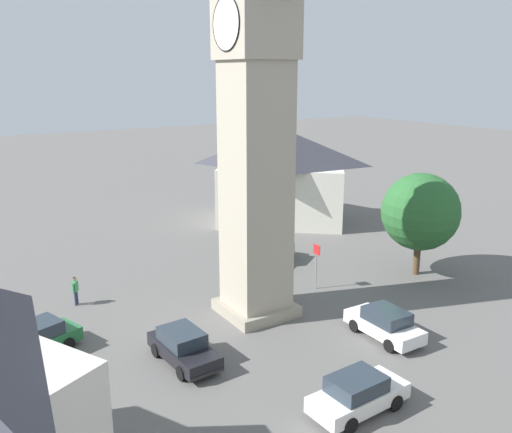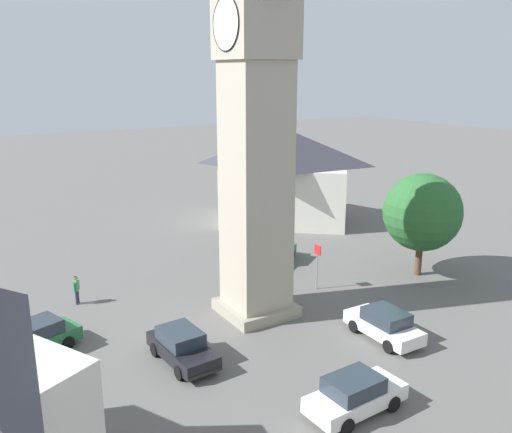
{
  "view_description": "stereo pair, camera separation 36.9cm",
  "coord_description": "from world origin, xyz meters",
  "px_view_note": "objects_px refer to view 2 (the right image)",
  "views": [
    {
      "loc": [
        23.16,
        -14.72,
        12.81
      ],
      "look_at": [
        0.0,
        0.0,
        5.48
      ],
      "focal_mm": 38.02,
      "sensor_mm": 36.0,
      "label": 1
    },
    {
      "loc": [
        23.35,
        -14.4,
        12.81
      ],
      "look_at": [
        0.0,
        0.0,
        5.48
      ],
      "focal_mm": 38.02,
      "sensor_mm": 36.0,
      "label": 2
    }
  ],
  "objects_px": {
    "car_black_far": "(182,346)",
    "road_sign": "(317,259)",
    "car_silver_kerb": "(384,324)",
    "car_red_corner": "(275,252)",
    "pedestrian": "(76,287)",
    "car_blue_kerb": "(355,394)",
    "clock_tower": "(256,47)",
    "car_white_side": "(35,338)",
    "building_shop_left": "(285,175)",
    "tree": "(422,212)"
  },
  "relations": [
    {
      "from": "car_black_far",
      "to": "pedestrian",
      "type": "relative_size",
      "value": 2.5
    },
    {
      "from": "car_blue_kerb",
      "to": "road_sign",
      "type": "height_order",
      "value": "road_sign"
    },
    {
      "from": "car_black_far",
      "to": "car_blue_kerb",
      "type": "bearing_deg",
      "value": 30.54
    },
    {
      "from": "pedestrian",
      "to": "road_sign",
      "type": "distance_m",
      "value": 14.09
    },
    {
      "from": "building_shop_left",
      "to": "tree",
      "type": "bearing_deg",
      "value": 0.1
    },
    {
      "from": "tree",
      "to": "road_sign",
      "type": "relative_size",
      "value": 2.39
    },
    {
      "from": "car_blue_kerb",
      "to": "tree",
      "type": "xyz_separation_m",
      "value": [
        -9.08,
        13.5,
        3.43
      ]
    },
    {
      "from": "pedestrian",
      "to": "building_shop_left",
      "type": "xyz_separation_m",
      "value": [
        -8.41,
        20.08,
        3.18
      ]
    },
    {
      "from": "car_silver_kerb",
      "to": "pedestrian",
      "type": "bearing_deg",
      "value": -135.77
    },
    {
      "from": "car_blue_kerb",
      "to": "car_black_far",
      "type": "xyz_separation_m",
      "value": [
        -7.02,
        -4.14,
        0.0
      ]
    },
    {
      "from": "car_blue_kerb",
      "to": "car_black_far",
      "type": "relative_size",
      "value": 0.99
    },
    {
      "from": "car_silver_kerb",
      "to": "building_shop_left",
      "type": "xyz_separation_m",
      "value": [
        -20.62,
        8.19,
        3.43
      ]
    },
    {
      "from": "clock_tower",
      "to": "car_black_far",
      "type": "bearing_deg",
      "value": -64.55
    },
    {
      "from": "clock_tower",
      "to": "car_silver_kerb",
      "type": "relative_size",
      "value": 5.74
    },
    {
      "from": "pedestrian",
      "to": "car_silver_kerb",
      "type": "bearing_deg",
      "value": 44.23
    },
    {
      "from": "pedestrian",
      "to": "building_shop_left",
      "type": "height_order",
      "value": "building_shop_left"
    },
    {
      "from": "car_silver_kerb",
      "to": "car_red_corner",
      "type": "distance_m",
      "value": 12.2
    },
    {
      "from": "car_black_far",
      "to": "pedestrian",
      "type": "bearing_deg",
      "value": -164.73
    },
    {
      "from": "car_red_corner",
      "to": "tree",
      "type": "xyz_separation_m",
      "value": [
        6.84,
        6.63,
        3.43
      ]
    },
    {
      "from": "car_red_corner",
      "to": "tree",
      "type": "relative_size",
      "value": 0.65
    },
    {
      "from": "car_silver_kerb",
      "to": "tree",
      "type": "bearing_deg",
      "value": 122.6
    },
    {
      "from": "pedestrian",
      "to": "tree",
      "type": "distance_m",
      "value": 21.51
    },
    {
      "from": "car_red_corner",
      "to": "building_shop_left",
      "type": "xyz_separation_m",
      "value": [
        -8.52,
        6.6,
        3.43
      ]
    },
    {
      "from": "car_red_corner",
      "to": "car_black_far",
      "type": "relative_size",
      "value": 1.03
    },
    {
      "from": "tree",
      "to": "car_blue_kerb",
      "type": "bearing_deg",
      "value": -56.09
    },
    {
      "from": "car_white_side",
      "to": "building_shop_left",
      "type": "height_order",
      "value": "building_shop_left"
    },
    {
      "from": "car_blue_kerb",
      "to": "building_shop_left",
      "type": "bearing_deg",
      "value": 151.13
    },
    {
      "from": "car_red_corner",
      "to": "car_white_side",
      "type": "height_order",
      "value": "same"
    },
    {
      "from": "pedestrian",
      "to": "clock_tower",
      "type": "bearing_deg",
      "value": 51.75
    },
    {
      "from": "car_red_corner",
      "to": "car_black_far",
      "type": "xyz_separation_m",
      "value": [
        8.9,
        -11.02,
        0.0
      ]
    },
    {
      "from": "clock_tower",
      "to": "road_sign",
      "type": "bearing_deg",
      "value": 100.87
    },
    {
      "from": "car_silver_kerb",
      "to": "tree",
      "type": "height_order",
      "value": "tree"
    },
    {
      "from": "car_red_corner",
      "to": "car_white_side",
      "type": "bearing_deg",
      "value": -74.62
    },
    {
      "from": "clock_tower",
      "to": "building_shop_left",
      "type": "relative_size",
      "value": 1.81
    },
    {
      "from": "clock_tower",
      "to": "road_sign",
      "type": "xyz_separation_m",
      "value": [
        -0.95,
        4.92,
        -12.09
      ]
    },
    {
      "from": "clock_tower",
      "to": "car_red_corner",
      "type": "bearing_deg",
      "value": 139.04
    },
    {
      "from": "car_blue_kerb",
      "to": "pedestrian",
      "type": "bearing_deg",
      "value": -157.62
    },
    {
      "from": "car_white_side",
      "to": "clock_tower",
      "type": "bearing_deg",
      "value": 81.43
    },
    {
      "from": "car_red_corner",
      "to": "car_white_side",
      "type": "xyz_separation_m",
      "value": [
        4.56,
        -16.57,
        0.0
      ]
    },
    {
      "from": "car_silver_kerb",
      "to": "road_sign",
      "type": "distance_m",
      "value": 6.98
    },
    {
      "from": "car_black_far",
      "to": "building_shop_left",
      "type": "height_order",
      "value": "building_shop_left"
    },
    {
      "from": "building_shop_left",
      "to": "road_sign",
      "type": "height_order",
      "value": "building_shop_left"
    },
    {
      "from": "car_red_corner",
      "to": "tree",
      "type": "distance_m",
      "value": 10.12
    },
    {
      "from": "car_blue_kerb",
      "to": "road_sign",
      "type": "distance_m",
      "value": 12.45
    },
    {
      "from": "clock_tower",
      "to": "car_black_far",
      "type": "xyz_separation_m",
      "value": [
        2.66,
        -5.6,
        -13.23
      ]
    },
    {
      "from": "car_white_side",
      "to": "tree",
      "type": "distance_m",
      "value": 23.56
    },
    {
      "from": "car_blue_kerb",
      "to": "car_black_far",
      "type": "height_order",
      "value": "same"
    },
    {
      "from": "pedestrian",
      "to": "car_black_far",
      "type": "bearing_deg",
      "value": 15.27
    },
    {
      "from": "car_black_far",
      "to": "road_sign",
      "type": "bearing_deg",
      "value": 108.93
    },
    {
      "from": "car_blue_kerb",
      "to": "car_silver_kerb",
      "type": "xyz_separation_m",
      "value": [
        -3.82,
        5.29,
        0.0
      ]
    }
  ]
}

